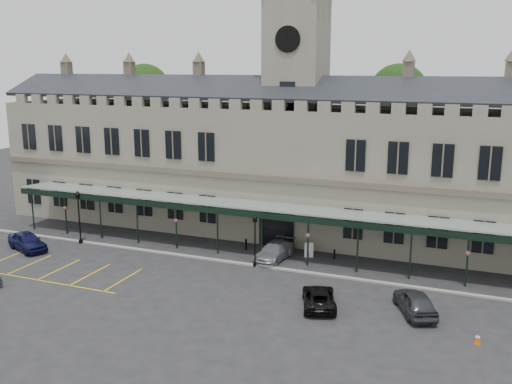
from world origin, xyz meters
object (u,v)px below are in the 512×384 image
at_px(sign_board, 309,250).
at_px(car_taxi, 274,251).
at_px(clock_tower, 296,95).
at_px(car_left_a, 27,241).
at_px(lamp_post_left, 79,212).
at_px(lamp_post_mid, 255,236).
at_px(station_building, 295,166).
at_px(car_right_a, 415,302).
at_px(traffic_cone, 478,339).
at_px(car_van, 319,297).

relative_size(sign_board, car_taxi, 0.26).
height_order(clock_tower, car_left_a, clock_tower).
xyz_separation_m(lamp_post_left, lamp_post_mid, (17.02, 0.12, -0.32)).
xyz_separation_m(lamp_post_left, car_left_a, (-2.99, -3.36, -2.11)).
bearing_deg(station_building, sign_board, -62.46).
bearing_deg(sign_board, clock_tower, 100.31).
distance_m(lamp_post_left, car_right_a, 30.34).
relative_size(sign_board, car_right_a, 0.27).
relative_size(traffic_cone, car_right_a, 0.14).
bearing_deg(traffic_cone, station_building, 133.64).
relative_size(sign_board, car_van, 0.28).
height_order(lamp_post_mid, car_left_a, lamp_post_mid).
distance_m(sign_board, car_left_a, 24.47).
bearing_deg(clock_tower, car_left_a, -144.71).
relative_size(car_left_a, car_right_a, 1.01).
distance_m(clock_tower, car_left_a, 27.27).
bearing_deg(sign_board, car_right_a, -57.21).
bearing_deg(traffic_cone, clock_tower, 133.50).
bearing_deg(sign_board, station_building, 100.61).
distance_m(station_building, sign_board, 9.61).
height_order(station_building, traffic_cone, station_building).
xyz_separation_m(lamp_post_left, car_van, (23.87, -5.48, -2.27)).
height_order(lamp_post_left, sign_board, lamp_post_left).
height_order(lamp_post_left, car_taxi, lamp_post_left).
relative_size(clock_tower, car_taxi, 5.08).
relative_size(clock_tower, car_van, 5.45).
bearing_deg(sign_board, traffic_cone, -56.31).
bearing_deg(car_right_a, traffic_cone, 118.34).
bearing_deg(car_left_a, lamp_post_left, -18.95).
xyz_separation_m(lamp_post_left, car_taxi, (17.87, 2.32, -2.20)).
distance_m(lamp_post_left, car_left_a, 4.97).
relative_size(car_taxi, car_van, 1.07).
bearing_deg(sign_board, car_left_a, -179.78).
bearing_deg(traffic_cone, lamp_post_mid, 156.54).
relative_size(car_taxi, car_right_a, 1.05).
bearing_deg(car_taxi, clock_tower, 103.09).
distance_m(car_taxi, car_right_a, 13.76).
bearing_deg(lamp_post_mid, traffic_cone, -23.46).
relative_size(lamp_post_mid, car_left_a, 0.93).
distance_m(station_building, clock_tower, 6.64).
xyz_separation_m(lamp_post_left, traffic_cone, (33.84, -7.18, -2.59)).
height_order(lamp_post_left, car_right_a, lamp_post_left).
xyz_separation_m(lamp_post_mid, car_left_a, (-20.01, -3.48, -1.79)).
bearing_deg(car_van, car_taxi, -71.16).
height_order(car_left_a, car_van, car_left_a).
bearing_deg(lamp_post_mid, car_left_a, -170.13).
height_order(traffic_cone, car_taxi, car_taxi).
distance_m(car_left_a, car_van, 26.95).
bearing_deg(lamp_post_left, sign_board, 10.70).
bearing_deg(sign_board, car_van, -86.50).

